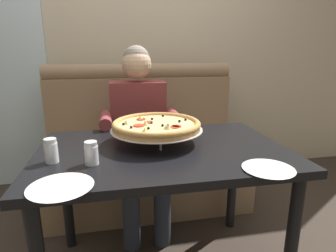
{
  "coord_description": "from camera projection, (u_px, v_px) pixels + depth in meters",
  "views": [
    {
      "loc": [
        -0.23,
        -1.32,
        1.24
      ],
      "look_at": [
        0.02,
        -0.02,
        0.88
      ],
      "focal_mm": 29.79,
      "sensor_mm": 36.0,
      "label": 1
    }
  ],
  "objects": [
    {
      "name": "back_wall_with_window",
      "position": [
        136.0,
        33.0,
        2.62
      ],
      "size": [
        6.0,
        0.12,
        2.8
      ],
      "primitive_type": "cube",
      "color": "beige",
      "rests_on": "ground_plane"
    },
    {
      "name": "booth_bench",
      "position": [
        145.0,
        154.0,
        2.35
      ],
      "size": [
        1.6,
        0.78,
        1.13
      ],
      "color": "#937556",
      "rests_on": "ground_plane"
    },
    {
      "name": "dining_table",
      "position": [
        163.0,
        165.0,
        1.45
      ],
      "size": [
        1.25,
        0.81,
        0.76
      ],
      "color": "black",
      "rests_on": "ground_plane"
    },
    {
      "name": "diner_main",
      "position": [
        139.0,
        126.0,
        2.0
      ],
      "size": [
        0.54,
        0.64,
        1.27
      ],
      "color": "#2D3342",
      "rests_on": "ground_plane"
    },
    {
      "name": "pizza",
      "position": [
        156.0,
        126.0,
        1.49
      ],
      "size": [
        0.49,
        0.49,
        0.13
      ],
      "color": "silver",
      "rests_on": "dining_table"
    },
    {
      "name": "shaker_oregano",
      "position": [
        51.0,
        152.0,
        1.23
      ],
      "size": [
        0.06,
        0.06,
        0.11
      ],
      "color": "white",
      "rests_on": "dining_table"
    },
    {
      "name": "shaker_parmesan",
      "position": [
        91.0,
        155.0,
        1.21
      ],
      "size": [
        0.06,
        0.06,
        0.1
      ],
      "color": "white",
      "rests_on": "dining_table"
    },
    {
      "name": "plate_near_left",
      "position": [
        60.0,
        185.0,
        1.01
      ],
      "size": [
        0.24,
        0.24,
        0.02
      ],
      "color": "white",
      "rests_on": "dining_table"
    },
    {
      "name": "plate_near_right",
      "position": [
        268.0,
        167.0,
        1.16
      ],
      "size": [
        0.22,
        0.22,
        0.02
      ],
      "color": "white",
      "rests_on": "dining_table"
    },
    {
      "name": "patio_chair",
      "position": [
        24.0,
        117.0,
        3.1
      ],
      "size": [
        0.4,
        0.4,
        0.86
      ],
      "color": "black",
      "rests_on": "ground_plane"
    }
  ]
}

